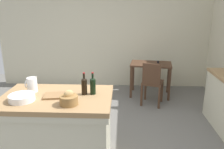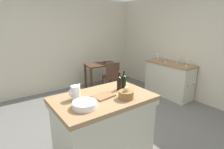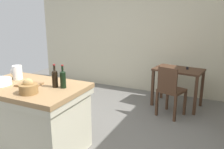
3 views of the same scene
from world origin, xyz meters
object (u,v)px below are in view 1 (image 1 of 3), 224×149
cutting_board (56,96)px  wine_bottle_amber (84,86)px  writing_desk (151,69)px  wine_bottle_dark (93,85)px  wooden_chair (152,82)px  pitcher (32,85)px  island_table (58,126)px  wash_bowl (22,98)px  bread_basket (69,99)px

cutting_board → wine_bottle_amber: bearing=13.9°
writing_desk → wine_bottle_dark: size_ratio=3.31×
writing_desk → wine_bottle_amber: wine_bottle_amber is taller
wooden_chair → wine_bottle_amber: 2.12m
writing_desk → pitcher: size_ratio=4.09×
wooden_chair → pitcher: 2.51m
island_table → wooden_chair: size_ratio=1.52×
island_table → cutting_board: size_ratio=4.76×
island_table → wooden_chair: 2.32m
wooden_chair → wash_bowl: size_ratio=2.98×
pitcher → wine_bottle_amber: wine_bottle_amber is taller
island_table → writing_desk: 2.80m
wash_bowl → writing_desk: bearing=53.9°
wash_bowl → wooden_chair: bearing=47.4°
cutting_board → wine_bottle_amber: (0.35, 0.09, 0.11)m
island_table → wine_bottle_dark: 0.71m
writing_desk → cutting_board: 2.81m
island_table → pitcher: size_ratio=5.92×
wooden_chair → wine_bottle_dark: wine_bottle_dark is taller
writing_desk → wooden_chair: (-0.03, -0.56, -0.13)m
wash_bowl → wine_bottle_dark: 0.87m
bread_basket → wooden_chair: bearing=59.3°
pitcher → cutting_board: size_ratio=0.80×
writing_desk → wash_bowl: wash_bowl is taller
wine_bottle_dark → wine_bottle_amber: (-0.11, -0.02, 0.00)m
wooden_chair → cutting_board: cutting_board is taller
wine_bottle_dark → wine_bottle_amber: bearing=-169.3°
island_table → cutting_board: 0.43m
pitcher → wine_bottle_amber: (0.70, -0.06, 0.02)m
wooden_chair → bread_basket: 2.44m
bread_basket → cutting_board: (-0.22, 0.23, -0.05)m
wine_bottle_dark → bread_basket: bearing=-124.8°
wine_bottle_dark → wine_bottle_amber: size_ratio=0.99×
pitcher → bread_basket: size_ratio=1.12×
bread_basket → wine_bottle_dark: wine_bottle_dark is taller
wooden_chair → wine_bottle_amber: wine_bottle_amber is taller
wine_bottle_amber → pitcher: bearing=175.0°
wooden_chair → cutting_board: (-1.44, -1.82, 0.42)m
island_table → pitcher: (-0.35, 0.14, 0.52)m
wooden_chair → cutting_board: bearing=-128.3°
cutting_board → wine_bottle_dark: bearing=13.1°
bread_basket → wine_bottle_amber: 0.35m
wash_bowl → bread_basket: bearing=-8.1°
pitcher → wine_bottle_amber: size_ratio=0.81×
writing_desk → cutting_board: cutting_board is taller
island_table → wash_bowl: size_ratio=4.54×
bread_basket → wine_bottle_dark: size_ratio=0.72×
writing_desk → wooden_chair: bearing=-93.1°
pitcher → cutting_board: bearing=-22.6°
pitcher → wooden_chair: bearing=43.0°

